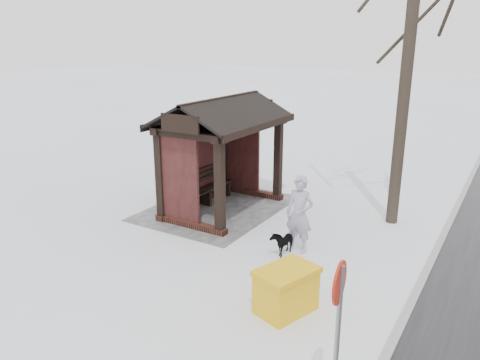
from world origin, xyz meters
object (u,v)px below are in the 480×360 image
at_px(grit_bin, 286,290).
at_px(road_sign, 338,306).
at_px(pedestrian, 299,214).
at_px(dog, 283,241).
at_px(bus_shelter, 218,132).

distance_m(grit_bin, road_sign, 2.58).
xyz_separation_m(pedestrian, grit_bin, (2.31, 0.82, -0.46)).
relative_size(dog, road_sign, 0.32).
relative_size(pedestrian, grit_bin, 1.43).
relative_size(bus_shelter, road_sign, 1.71).
height_order(grit_bin, road_sign, road_sign).
distance_m(bus_shelter, grit_bin, 5.58).
xyz_separation_m(dog, road_sign, (3.79, 2.57, 1.25)).
xyz_separation_m(bus_shelter, pedestrian, (1.32, 3.02, -1.30)).
height_order(bus_shelter, pedestrian, bus_shelter).
bearing_deg(dog, road_sign, -53.35).
height_order(bus_shelter, grit_bin, bus_shelter).
xyz_separation_m(bus_shelter, grit_bin, (3.64, 3.84, -1.76)).
bearing_deg(pedestrian, bus_shelter, 158.34).
bearing_deg(dog, pedestrian, 53.23).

